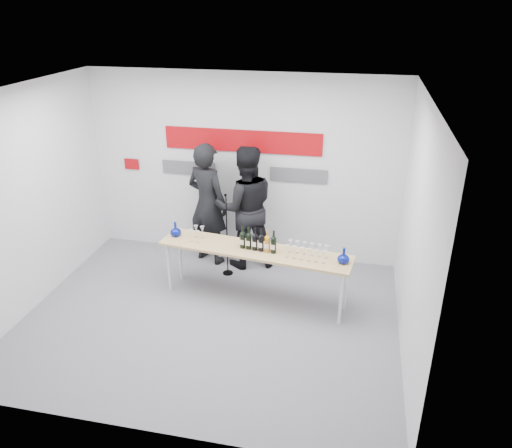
% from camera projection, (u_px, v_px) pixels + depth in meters
% --- Properties ---
extents(ground, '(5.00, 5.00, 0.00)m').
position_uv_depth(ground, '(210.00, 318.00, 6.79)').
color(ground, slate).
rests_on(ground, ground).
extents(back_wall, '(5.00, 0.04, 3.00)m').
position_uv_depth(back_wall, '(243.00, 168.00, 7.95)').
color(back_wall, silver).
rests_on(back_wall, ground).
extents(signage, '(3.38, 0.02, 0.79)m').
position_uv_depth(signage, '(239.00, 150.00, 7.81)').
color(signage, '#A3060C').
rests_on(signage, back_wall).
extents(tasting_table, '(2.76, 0.89, 0.81)m').
position_uv_depth(tasting_table, '(255.00, 253.00, 6.91)').
color(tasting_table, tan).
rests_on(tasting_table, ground).
extents(wine_bottles, '(0.53, 0.14, 0.33)m').
position_uv_depth(wine_bottles, '(258.00, 239.00, 6.79)').
color(wine_bottles, black).
rests_on(wine_bottles, tasting_table).
extents(decanter_left, '(0.16, 0.16, 0.21)m').
position_uv_depth(decanter_left, '(175.00, 229.00, 7.23)').
color(decanter_left, navy).
rests_on(decanter_left, tasting_table).
extents(decanter_right, '(0.16, 0.16, 0.21)m').
position_uv_depth(decanter_right, '(344.00, 255.00, 6.49)').
color(decanter_right, navy).
rests_on(decanter_right, tasting_table).
extents(glasses_left, '(0.18, 0.24, 0.18)m').
position_uv_depth(glasses_left, '(197.00, 234.00, 7.11)').
color(glasses_left, silver).
rests_on(glasses_left, tasting_table).
extents(glasses_right, '(0.58, 0.29, 0.18)m').
position_uv_depth(glasses_right, '(307.00, 251.00, 6.62)').
color(glasses_right, silver).
rests_on(glasses_right, tasting_table).
extents(presenter_left, '(0.85, 0.71, 1.99)m').
position_uv_depth(presenter_left, '(208.00, 204.00, 7.91)').
color(presenter_left, black).
rests_on(presenter_left, ground).
extents(presenter_right, '(1.16, 1.04, 1.98)m').
position_uv_depth(presenter_right, '(245.00, 208.00, 7.78)').
color(presenter_right, black).
rests_on(presenter_right, ground).
extents(mic_stand, '(0.16, 0.16, 1.36)m').
position_uv_depth(mic_stand, '(227.00, 250.00, 7.72)').
color(mic_stand, black).
rests_on(mic_stand, ground).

